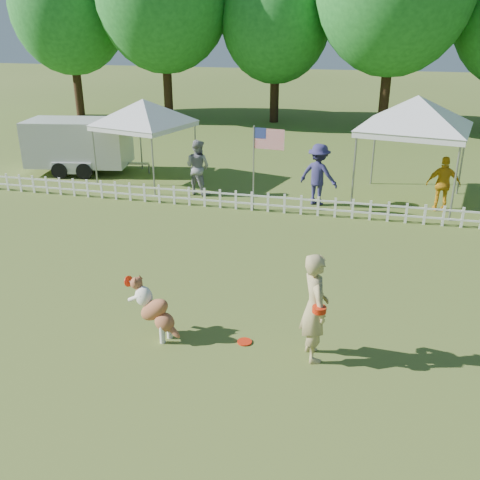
{
  "coord_description": "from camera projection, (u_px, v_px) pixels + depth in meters",
  "views": [
    {
      "loc": [
        2.65,
        -8.03,
        5.33
      ],
      "look_at": [
        0.14,
        2.0,
        1.1
      ],
      "focal_mm": 40.0,
      "sensor_mm": 36.0,
      "label": 1
    }
  ],
  "objects": [
    {
      "name": "dog",
      "position": [
        155.0,
        310.0,
        9.55
      ],
      "size": [
        1.12,
        0.68,
        1.1
      ],
      "primitive_type": null,
      "rotation": [
        0.0,
        0.0,
        -0.33
      ],
      "color": "brown",
      "rests_on": "ground"
    },
    {
      "name": "tree_center_left",
      "position": [
        276.0,
        30.0,
        28.84
      ],
      "size": [
        6.0,
        6.0,
        9.8
      ],
      "primitive_type": null,
      "color": "#1C6421",
      "rests_on": "ground"
    },
    {
      "name": "canopy_tent_right",
      "position": [
        412.0,
        151.0,
        16.61
      ],
      "size": [
        3.65,
        3.65,
        3.22
      ],
      "primitive_type": null,
      "rotation": [
        0.0,
        0.0,
        -0.19
      ],
      "color": "silver",
      "rests_on": "ground"
    },
    {
      "name": "flag_pole",
      "position": [
        254.0,
        169.0,
        15.87
      ],
      "size": [
        0.99,
        0.21,
        2.56
      ],
      "primitive_type": null,
      "rotation": [
        0.0,
        0.0,
        -0.11
      ],
      "color": "gray",
      "rests_on": "ground"
    },
    {
      "name": "spectator_a",
      "position": [
        198.0,
        167.0,
        17.54
      ],
      "size": [
        1.04,
        0.92,
        1.81
      ],
      "primitive_type": "imported",
      "rotation": [
        0.0,
        0.0,
        2.84
      ],
      "color": "gray",
      "rests_on": "ground"
    },
    {
      "name": "frisbee_on_turf",
      "position": [
        245.0,
        342.0,
        9.57
      ],
      "size": [
        0.31,
        0.31,
        0.02
      ],
      "primitive_type": "cylinder",
      "rotation": [
        0.0,
        0.0,
        -0.19
      ],
      "color": "red",
      "rests_on": "ground"
    },
    {
      "name": "tree_left",
      "position": [
        164.0,
        8.0,
        28.88
      ],
      "size": [
        7.4,
        7.4,
        12.0
      ],
      "primitive_type": null,
      "color": "#1C6421",
      "rests_on": "ground"
    },
    {
      "name": "cargo_trailer",
      "position": [
        79.0,
        146.0,
        20.07
      ],
      "size": [
        4.88,
        2.79,
        2.03
      ],
      "primitive_type": null,
      "rotation": [
        0.0,
        0.0,
        0.17
      ],
      "color": "silver",
      "rests_on": "ground"
    },
    {
      "name": "tree_far_left",
      "position": [
        70.0,
        19.0,
        30.86
      ],
      "size": [
        6.6,
        6.6,
        11.0
      ],
      "primitive_type": null,
      "color": "#1C6421",
      "rests_on": "ground"
    },
    {
      "name": "picket_fence",
      "position": [
        276.0,
        203.0,
        15.99
      ],
      "size": [
        22.0,
        0.08,
        0.6
      ],
      "primitive_type": null,
      "color": "white",
      "rests_on": "ground"
    },
    {
      "name": "spectator_b",
      "position": [
        318.0,
        175.0,
        16.49
      ],
      "size": [
        1.4,
        1.08,
        1.91
      ],
      "primitive_type": "imported",
      "rotation": [
        0.0,
        0.0,
        2.8
      ],
      "color": "navy",
      "rests_on": "ground"
    },
    {
      "name": "spectator_c",
      "position": [
        443.0,
        184.0,
        15.95
      ],
      "size": [
        0.99,
        0.42,
        1.67
      ],
      "primitive_type": "imported",
      "rotation": [
        0.0,
        0.0,
        3.16
      ],
      "color": "gold",
      "rests_on": "ground"
    },
    {
      "name": "tree_center_right",
      "position": [
        394.0,
        0.0,
        25.61
      ],
      "size": [
        7.6,
        7.6,
        12.6
      ],
      "primitive_type": null,
      "color": "#1C6421",
      "rests_on": "ground"
    },
    {
      "name": "ground",
      "position": [
        206.0,
        335.0,
        9.82
      ],
      "size": [
        120.0,
        120.0,
        0.0
      ],
      "primitive_type": "plane",
      "color": "#38541A",
      "rests_on": "ground"
    },
    {
      "name": "canopy_tent_left",
      "position": [
        146.0,
        142.0,
        18.8
      ],
      "size": [
        3.34,
        3.34,
        2.83
      ],
      "primitive_type": null,
      "rotation": [
        0.0,
        0.0,
        -0.26
      ],
      "color": "silver",
      "rests_on": "ground"
    },
    {
      "name": "handler",
      "position": [
        315.0,
        307.0,
        8.82
      ],
      "size": [
        0.69,
        0.82,
        1.91
      ],
      "primitive_type": "imported",
      "rotation": [
        0.0,
        0.0,
        1.96
      ],
      "color": "tan",
      "rests_on": "ground"
    }
  ]
}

